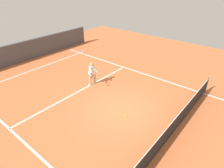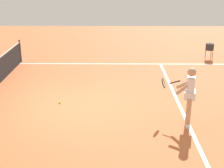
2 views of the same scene
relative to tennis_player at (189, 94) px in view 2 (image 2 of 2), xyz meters
The scene contains 6 objects.
ground_plane 3.47m from the tennis_player, 71.87° to the left, with size 28.00×28.00×0.00m, color #C66638.
service_line_marking 1.34m from the tennis_player, ahead, with size 9.09×0.10×0.01m, color white.
sideline_right_marking 6.50m from the tennis_player, 29.74° to the left, with size 0.10×19.54×0.01m, color white.
tennis_player is the anchor object (origin of this frame).
tennis_ball_near 3.92m from the tennis_player, 70.07° to the left, with size 0.07×0.07×0.07m, color #D1E533.
ball_hopper 6.91m from the tennis_player, 19.87° to the right, with size 0.36×0.36×0.74m.
Camera 2 is at (-8.84, -1.28, 3.94)m, focal length 51.94 mm.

